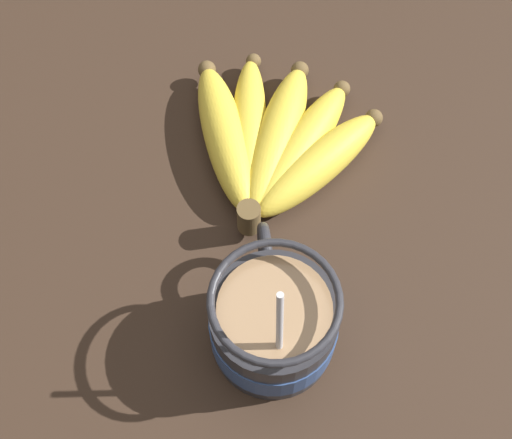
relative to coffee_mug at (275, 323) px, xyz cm
name	(u,v)px	position (x,y,z in cm)	size (l,w,h in cm)	color
table	(262,262)	(7.64, 0.11, -5.49)	(96.44, 96.44, 3.47)	#332319
coffee_mug	(275,323)	(0.00, 0.00, 0.00)	(13.08, 9.78, 14.01)	#28282D
banana_bunch	(273,143)	(17.57, -1.97, -1.93)	(19.21, 17.79, 4.15)	brown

